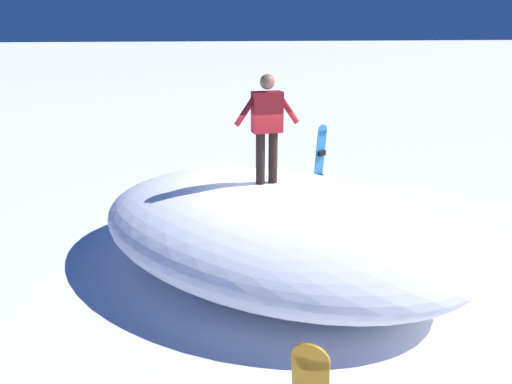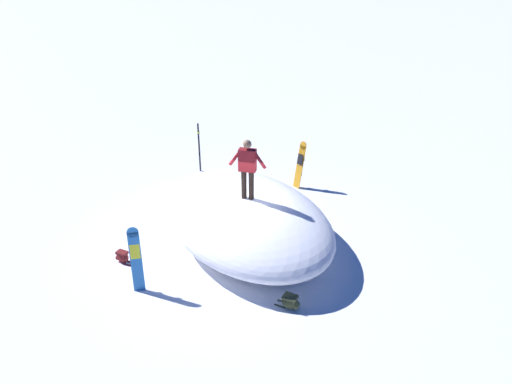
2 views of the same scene
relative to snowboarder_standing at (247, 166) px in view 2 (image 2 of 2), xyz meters
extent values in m
plane|color=white|center=(-0.46, -0.18, -2.36)|extent=(240.00, 240.00, 0.00)
ellipsoid|color=white|center=(-0.11, 0.14, -1.65)|extent=(7.29, 7.01, 1.41)
cylinder|color=black|center=(0.10, 0.01, -0.54)|extent=(0.14, 0.14, 0.80)
cylinder|color=black|center=(-0.10, -0.01, -0.54)|extent=(0.14, 0.14, 0.80)
cube|color=maroon|center=(0.00, 0.00, 0.16)|extent=(0.47, 0.27, 0.60)
sphere|color=#936B4C|center=(0.00, 0.00, 0.60)|extent=(0.22, 0.22, 0.22)
cylinder|color=maroon|center=(0.31, 0.03, 0.21)|extent=(0.39, 0.13, 0.50)
cylinder|color=maroon|center=(-0.31, -0.03, 0.21)|extent=(0.39, 0.13, 0.50)
cube|color=#2672BF|center=(-1.69, -2.82, -1.57)|extent=(0.29, 0.24, 1.58)
cylinder|color=#2672BF|center=(-1.72, -2.78, -0.78)|extent=(0.25, 0.17, 0.27)
cube|color=yellow|center=(-1.70, -2.81, -1.28)|extent=(0.21, 0.14, 0.38)
cube|color=black|center=(-1.73, -2.77, -1.28)|extent=(0.20, 0.16, 0.11)
cube|color=black|center=(-1.71, -2.80, -1.85)|extent=(0.20, 0.16, 0.11)
cube|color=orange|center=(0.32, 3.91, -1.62)|extent=(0.38, 0.38, 1.48)
cylinder|color=orange|center=(0.38, 4.02, -0.88)|extent=(0.28, 0.19, 0.28)
cube|color=black|center=(0.32, 3.92, -1.35)|extent=(0.24, 0.18, 0.36)
cube|color=black|center=(0.36, 3.99, -1.35)|extent=(0.21, 0.17, 0.12)
cube|color=black|center=(0.32, 3.91, -1.89)|extent=(0.21, 0.17, 0.12)
ellipsoid|color=maroon|center=(-2.73, -2.02, -2.20)|extent=(0.36, 0.27, 0.31)
ellipsoid|color=maroon|center=(-2.88, -2.01, -2.25)|extent=(0.11, 0.19, 0.15)
cube|color=maroon|center=(-2.73, -2.02, -2.07)|extent=(0.31, 0.22, 0.06)
cylinder|color=maroon|center=(-2.55, -2.11, -2.34)|extent=(0.24, 0.06, 0.04)
cylinder|color=maroon|center=(-2.54, -1.97, -2.34)|extent=(0.24, 0.06, 0.04)
ellipsoid|color=#383D23|center=(1.90, -2.16, -2.20)|extent=(0.42, 0.35, 0.32)
ellipsoid|color=#4B5131|center=(2.07, -2.18, -2.25)|extent=(0.14, 0.25, 0.15)
cube|color=#383D23|center=(1.90, -2.16, -2.07)|extent=(0.35, 0.30, 0.06)
cylinder|color=#383D23|center=(1.70, -2.05, -2.34)|extent=(0.27, 0.07, 0.04)
cylinder|color=#383D23|center=(1.68, -2.22, -2.34)|extent=(0.27, 0.07, 0.04)
cylinder|color=black|center=(-3.43, 3.85, -1.45)|extent=(0.06, 0.06, 1.83)
cylinder|color=yellow|center=(-3.43, 3.85, -0.86)|extent=(0.10, 0.10, 0.06)
camera|label=1|loc=(1.15, 6.55, 1.35)|focal=31.65mm
camera|label=2|loc=(4.27, -10.53, 5.08)|focal=33.90mm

